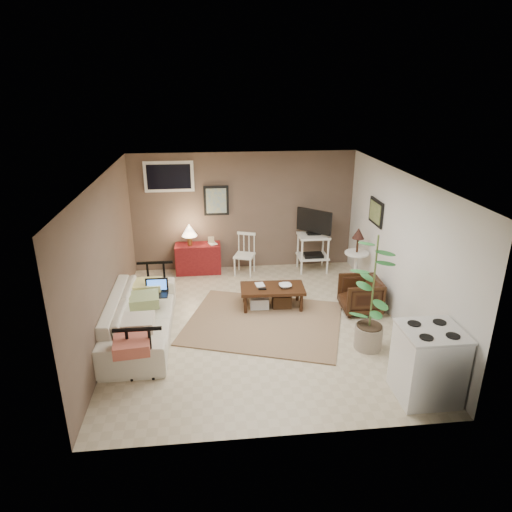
{
  "coord_description": "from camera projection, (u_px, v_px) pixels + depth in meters",
  "views": [
    {
      "loc": [
        -0.72,
        -6.45,
        3.67
      ],
      "look_at": [
        0.02,
        0.35,
        1.05
      ],
      "focal_mm": 32.0,
      "sensor_mm": 36.0,
      "label": 1
    }
  ],
  "objects": [
    {
      "name": "laptop",
      "position": [
        157.0,
        290.0,
        7.22
      ],
      "size": [
        0.36,
        0.26,
        0.24
      ],
      "color": "black",
      "rests_on": "sofa"
    },
    {
      "name": "book_console",
      "position": [
        209.0,
        240.0,
        9.13
      ],
      "size": [
        0.15,
        0.07,
        0.2
      ],
      "primitive_type": "imported",
      "rotation": [
        0.0,
        0.0,
        0.34
      ],
      "color": "#37190F",
      "rests_on": "red_console"
    },
    {
      "name": "art_right",
      "position": [
        376.0,
        212.0,
        8.03
      ],
      "size": [
        0.03,
        0.6,
        0.45
      ],
      "primitive_type": "cube",
      "color": "black"
    },
    {
      "name": "red_console",
      "position": [
        197.0,
        256.0,
        9.26
      ],
      "size": [
        0.91,
        0.4,
        1.05
      ],
      "color": "maroon",
      "rests_on": "floor"
    },
    {
      "name": "window",
      "position": [
        169.0,
        177.0,
        8.83
      ],
      "size": [
        0.96,
        0.03,
        0.6
      ],
      "primitive_type": "cube",
      "color": "white"
    },
    {
      "name": "coffee_table",
      "position": [
        272.0,
        296.0,
        7.84
      ],
      "size": [
        1.11,
        0.61,
        0.41
      ],
      "color": "#37190F",
      "rests_on": "floor"
    },
    {
      "name": "book_table",
      "position": [
        256.0,
        280.0,
        7.8
      ],
      "size": [
        0.15,
        0.03,
        0.2
      ],
      "primitive_type": "imported",
      "rotation": [
        0.0,
        0.0,
        0.1
      ],
      "color": "#37190F",
      "rests_on": "coffee_table"
    },
    {
      "name": "sofa",
      "position": [
        140.0,
        310.0,
        6.87
      ],
      "size": [
        0.68,
        2.32,
        0.91
      ],
      "primitive_type": "imported",
      "rotation": [
        0.0,
        0.0,
        1.57
      ],
      "color": "beige",
      "rests_on": "floor"
    },
    {
      "name": "side_table",
      "position": [
        357.0,
        251.0,
        8.44
      ],
      "size": [
        0.44,
        0.44,
        1.18
      ],
      "color": "white",
      "rests_on": "floor"
    },
    {
      "name": "rug",
      "position": [
        264.0,
        322.0,
        7.41
      ],
      "size": [
        2.91,
        2.6,
        0.02
      ],
      "primitive_type": "cube",
      "rotation": [
        0.0,
        0.0,
        -0.32
      ],
      "color": "#85684D",
      "rests_on": "floor"
    },
    {
      "name": "sofa_end_rails",
      "position": [
        149.0,
        313.0,
        6.91
      ],
      "size": [
        0.63,
        2.32,
        0.78
      ],
      "primitive_type": null,
      "color": "black",
      "rests_on": "floor"
    },
    {
      "name": "spindle_chair",
      "position": [
        245.0,
        255.0,
        9.19
      ],
      "size": [
        0.48,
        0.48,
        0.84
      ],
      "color": "white",
      "rests_on": "floor"
    },
    {
      "name": "art_back",
      "position": [
        216.0,
        201.0,
        9.1
      ],
      "size": [
        0.5,
        0.03,
        0.6
      ],
      "primitive_type": "cube",
      "color": "black"
    },
    {
      "name": "tv_stand",
      "position": [
        313.0,
        239.0,
        9.24
      ],
      "size": [
        0.61,
        0.57,
        1.3
      ],
      "color": "white",
      "rests_on": "floor"
    },
    {
      "name": "bowl",
      "position": [
        285.0,
        281.0,
        7.74
      ],
      "size": [
        0.22,
        0.06,
        0.22
      ],
      "primitive_type": "imported",
      "rotation": [
        0.0,
        0.0,
        0.03
      ],
      "color": "#37190F",
      "rests_on": "coffee_table"
    },
    {
      "name": "armchair",
      "position": [
        360.0,
        293.0,
        7.7
      ],
      "size": [
        0.61,
        0.65,
        0.65
      ],
      "primitive_type": "imported",
      "rotation": [
        0.0,
        0.0,
        -1.6
      ],
      "color": "#321C0D",
      "rests_on": "floor"
    },
    {
      "name": "potted_plant",
      "position": [
        373.0,
        289.0,
        6.39
      ],
      "size": [
        0.44,
        0.44,
        1.78
      ],
      "color": "gray",
      "rests_on": "floor"
    },
    {
      "name": "floor",
      "position": [
        257.0,
        324.0,
        7.37
      ],
      "size": [
        5.0,
        5.0,
        0.0
      ],
      "primitive_type": "plane",
      "color": "#C1B293",
      "rests_on": "ground"
    },
    {
      "name": "stove",
      "position": [
        428.0,
        363.0,
        5.53
      ],
      "size": [
        0.72,
        0.67,
        0.95
      ],
      "color": "white",
      "rests_on": "floor"
    },
    {
      "name": "sofa_pillows",
      "position": [
        141.0,
        312.0,
        6.59
      ],
      "size": [
        0.45,
        2.21,
        0.16
      ],
      "primitive_type": null,
      "color": "beige",
      "rests_on": "sofa"
    }
  ]
}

